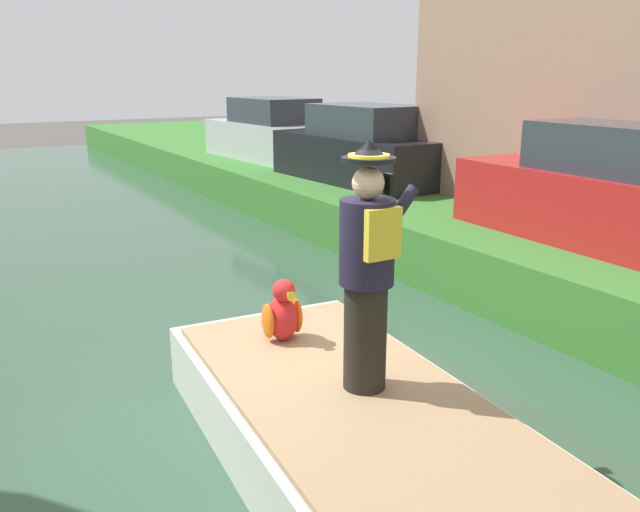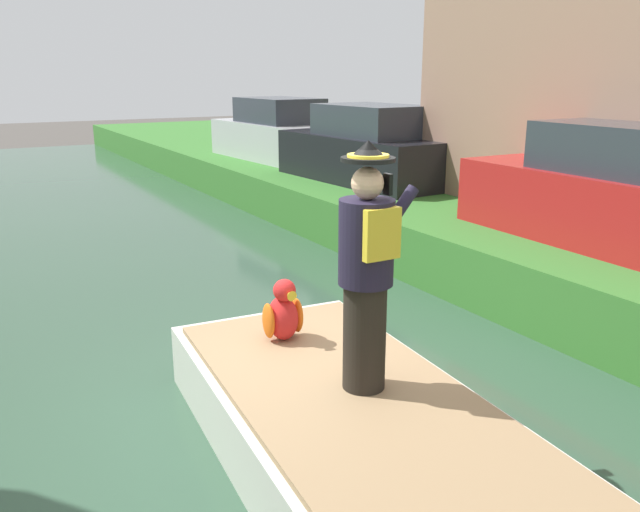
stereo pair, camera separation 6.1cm
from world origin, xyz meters
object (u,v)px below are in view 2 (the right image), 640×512
parrot_plush (283,313)px  parked_car_dark (367,149)px  parked_car_silver (277,133)px  parked_car_red (619,194)px  boat (359,438)px  person_pirate (367,270)px

parrot_plush → parked_car_dark: 7.73m
parked_car_silver → parrot_plush: bearing=-115.9°
parked_car_red → boat: bearing=-162.4°
parrot_plush → parked_car_red: size_ratio=0.14×
parked_car_silver → parked_car_dark: bearing=-90.0°
boat → parrot_plush: (0.02, 1.28, 0.55)m
person_pirate → parked_car_red: person_pirate is taller
parrot_plush → parked_car_silver: parked_car_silver is taller
boat → parked_car_dark: parked_car_dark is taller
parked_car_dark → person_pirate: bearing=-123.9°
parrot_plush → parked_car_red: (4.88, 0.28, 0.58)m
boat → parked_car_silver: bearing=66.6°
boat → parked_car_red: parked_car_red is taller
person_pirate → parrot_plush: size_ratio=3.25×
person_pirate → parked_car_dark: size_ratio=0.45×
boat → person_pirate: person_pirate is taller
person_pirate → parked_car_dark: 8.53m
parked_car_dark → parked_car_silver: (0.00, 4.07, 0.00)m
person_pirate → parrot_plush: person_pirate is taller
boat → parrot_plush: 1.39m
person_pirate → parked_car_dark: person_pirate is taller
parrot_plush → parked_car_dark: (4.88, 5.96, 0.58)m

